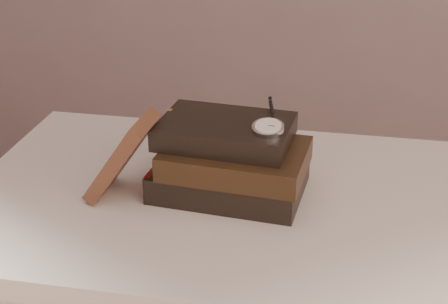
# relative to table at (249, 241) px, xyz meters

# --- Properties ---
(table) EXTENTS (1.00, 0.60, 0.75)m
(table) POSITION_rel_table_xyz_m (0.00, 0.00, 0.00)
(table) COLOR silver
(table) RESTS_ON ground
(book_stack) EXTENTS (0.27, 0.20, 0.13)m
(book_stack) POSITION_rel_table_xyz_m (-0.04, 0.01, 0.15)
(book_stack) COLOR black
(book_stack) RESTS_ON table
(journal) EXTENTS (0.12, 0.11, 0.15)m
(journal) POSITION_rel_table_xyz_m (-0.22, -0.04, 0.17)
(journal) COLOR #402318
(journal) RESTS_ON table
(pocket_watch) EXTENTS (0.06, 0.16, 0.02)m
(pocket_watch) POSITION_rel_table_xyz_m (0.03, -0.00, 0.23)
(pocket_watch) COLOR silver
(pocket_watch) RESTS_ON book_stack
(eyeglasses) EXTENTS (0.12, 0.13, 0.05)m
(eyeglasses) POSITION_rel_table_xyz_m (-0.12, 0.11, 0.16)
(eyeglasses) COLOR silver
(eyeglasses) RESTS_ON book_stack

